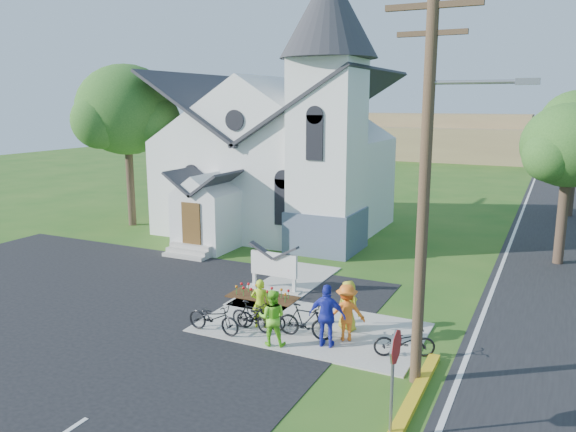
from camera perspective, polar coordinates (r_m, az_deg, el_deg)
The scene contains 21 objects.
ground at distance 18.40m, azimuth -2.68°, elevation -11.08°, with size 120.00×120.00×0.00m, color #275819.
parking_lot at distance 21.12m, azimuth -22.60°, elevation -8.93°, with size 20.00×16.00×0.02m, color black.
sidewalk at distance 18.20m, azimuth 2.32°, elevation -11.25°, with size 7.00×4.00×0.05m, color #A9A298.
church at distance 30.65m, azimuth -0.65°, elevation 8.12°, with size 12.35×12.00×13.00m.
church_sign at distance 21.26m, azimuth -1.44°, elevation -4.99°, with size 2.20×0.40×1.70m.
flower_bed at distance 20.81m, azimuth -2.57°, elevation -8.24°, with size 2.60×1.10×0.07m, color #34200E.
utility_pole at distance 13.80m, azimuth 14.01°, elevation 4.25°, with size 3.45×0.28×10.00m.
stop_sign at distance 12.25m, azimuth 10.77°, elevation -14.27°, with size 0.11×0.76×2.48m.
tree_lot_corner at distance 33.33m, azimuth -16.10°, elevation 10.29°, with size 5.60×5.60×9.15m.
tree_road_near at distance 26.98m, azimuth 26.66°, elevation 6.36°, with size 4.00×4.00×7.05m.
distant_hills at distance 71.57m, azimuth 22.06°, elevation 6.77°, with size 61.00×10.00×5.60m.
cyclist_0 at distance 17.90m, azimuth -2.85°, elevation -8.85°, with size 0.58×0.38×1.58m, color #B1DB19.
bike_0 at distance 17.75m, azimuth -7.56°, elevation -10.18°, with size 0.64×1.85×0.97m, color black.
cyclist_1 at distance 16.65m, azimuth -1.62°, elevation -10.26°, with size 0.82×0.64×1.68m, color #7DE72B.
bike_1 at distance 17.78m, azimuth -3.64°, elevation -10.13°, with size 0.44×1.55×0.93m, color black.
cyclist_2 at distance 16.53m, azimuth 4.00°, elevation -10.09°, with size 1.10×0.46×1.87m, color #242CB5.
bike_2 at distance 17.85m, azimuth -2.76°, elevation -10.18°, with size 0.56×1.60×0.84m, color black.
cyclist_3 at distance 17.04m, azimuth 5.97°, elevation -9.71°, with size 1.12×0.64×1.73m, color orange.
bike_3 at distance 17.21m, azimuth 1.75°, elevation -10.64°, with size 0.50×1.75×1.05m, color black.
cyclist_4 at distance 17.79m, azimuth 6.13°, elevation -9.02°, with size 0.78×0.51×1.59m, color gold.
bike_4 at distance 16.39m, azimuth 11.74°, elevation -12.35°, with size 0.60×1.72×0.90m, color black.
Camera 1 is at (8.15, -14.91, 7.07)m, focal length 35.00 mm.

